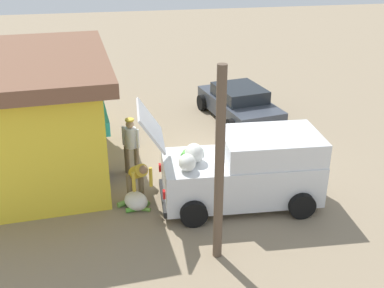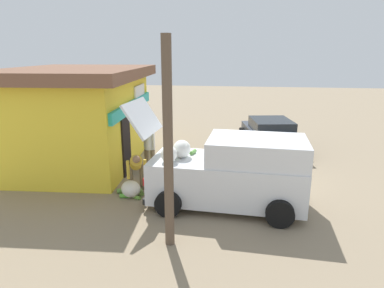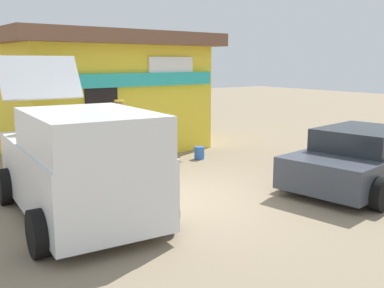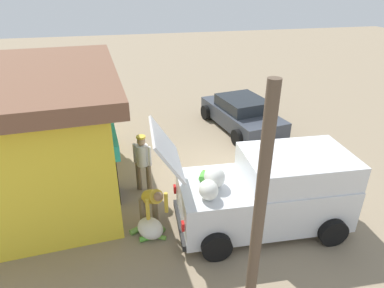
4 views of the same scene
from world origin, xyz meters
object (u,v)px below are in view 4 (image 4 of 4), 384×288
Objects in this scene: paint_bucket at (141,149)px; vendor_standing at (143,160)px; unloaded_banana_pile at (150,229)px; delivery_van at (269,191)px; customer_bending at (152,201)px; parked_sedan at (242,114)px; storefront_bar at (35,133)px.

vendor_standing is at bearing 177.11° from paint_bucket.
vendor_standing is 1.90× the size of unloaded_banana_pile.
customer_bending is at bearing 81.07° from delivery_van.
paint_bucket is at bearing -2.89° from vendor_standing.
customer_bending is at bearing 141.27° from parked_sedan.
parked_sedan is at bearing -72.42° from paint_bucket.
storefront_bar is 1.38× the size of delivery_van.
unloaded_banana_pile is (-2.66, -2.74, -1.59)m from storefront_bar.
delivery_van is 1.10× the size of parked_sedan.
delivery_van is 2.99m from unloaded_banana_pile.
storefront_bar reaches higher than delivery_van.
storefront_bar is at bearing 49.94° from customer_bending.
parked_sedan is 4.67× the size of unloaded_banana_pile.
paint_bucket is (2.32, -0.12, -0.83)m from vendor_standing.
parked_sedan is at bearing -49.82° from vendor_standing.
delivery_van is 5.97m from parked_sedan.
storefront_bar is 3.73× the size of vendor_standing.
delivery_van reaches higher than vendor_standing.
storefront_bar reaches higher than unloaded_banana_pile.
unloaded_banana_pile is at bearing 141.95° from parked_sedan.
storefront_bar reaches higher than parked_sedan.
storefront_bar is 18.92× the size of paint_bucket.
vendor_standing reaches higher than unloaded_banana_pile.
customer_bending is 1.38× the size of unloaded_banana_pile.
delivery_van is at bearing 165.44° from parked_sedan.
vendor_standing is 1.69m from customer_bending.
parked_sedan reaches higher than unloaded_banana_pile.
unloaded_banana_pile is 2.67× the size of paint_bucket.
storefront_bar reaches higher than vendor_standing.
customer_bending is (0.44, 2.78, -0.16)m from delivery_van.
parked_sedan is 5.69m from vendor_standing.
storefront_bar is 7.10× the size of unloaded_banana_pile.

